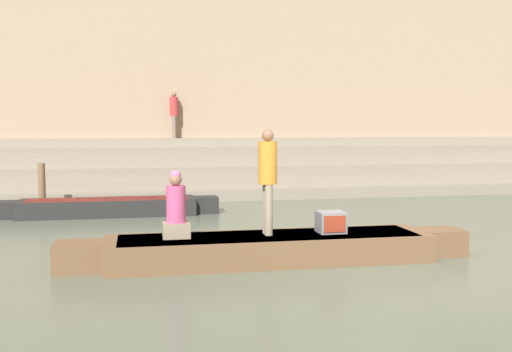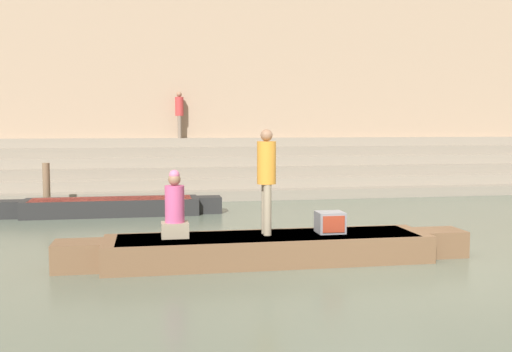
% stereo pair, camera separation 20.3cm
% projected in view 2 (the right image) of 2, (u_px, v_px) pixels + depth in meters
% --- Properties ---
extents(ground_plane, '(120.00, 120.00, 0.00)m').
position_uv_depth(ground_plane, '(370.00, 266.00, 9.81)').
color(ground_plane, '#566051').
extents(ghat_steps, '(36.00, 3.82, 1.84)m').
position_uv_depth(ghat_steps, '(254.00, 173.00, 20.59)').
color(ghat_steps, gray).
rests_on(ghat_steps, ground).
extents(back_wall, '(34.20, 1.28, 7.94)m').
position_uv_depth(back_wall, '(245.00, 81.00, 22.25)').
color(back_wall, tan).
rests_on(back_wall, ground).
extents(rowboat_main, '(6.98, 1.34, 0.46)m').
position_uv_depth(rowboat_main, '(269.00, 248.00, 10.07)').
color(rowboat_main, brown).
rests_on(rowboat_main, ground).
extents(person_standing, '(0.32, 0.32, 1.78)m').
position_uv_depth(person_standing, '(266.00, 173.00, 10.05)').
color(person_standing, gray).
rests_on(person_standing, rowboat_main).
extents(person_rowing, '(0.45, 0.35, 1.12)m').
position_uv_depth(person_rowing, '(175.00, 210.00, 9.83)').
color(person_rowing, gray).
rests_on(person_rowing, rowboat_main).
extents(tv_set, '(0.46, 0.43, 0.36)m').
position_uv_depth(tv_set, '(330.00, 222.00, 10.27)').
color(tv_set, slate).
rests_on(tv_set, rowboat_main).
extents(moored_boat_shore, '(5.60, 1.05, 0.43)m').
position_uv_depth(moored_boat_shore, '(112.00, 206.00, 15.31)').
color(moored_boat_shore, black).
rests_on(moored_boat_shore, ground).
extents(mooring_post, '(0.19, 0.19, 1.29)m').
position_uv_depth(mooring_post, '(47.00, 187.00, 16.08)').
color(mooring_post, brown).
rests_on(mooring_post, ground).
extents(person_on_steps, '(0.29, 0.29, 1.63)m').
position_uv_depth(person_on_steps, '(179.00, 111.00, 21.01)').
color(person_on_steps, '#756656').
rests_on(person_on_steps, ghat_steps).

